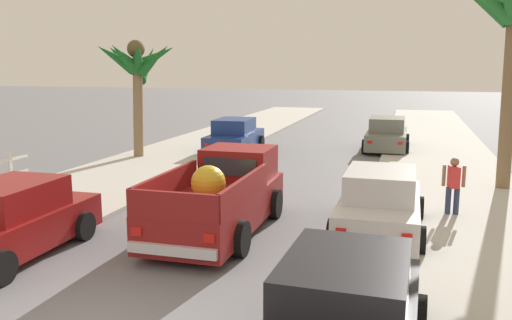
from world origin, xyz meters
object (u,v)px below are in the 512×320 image
(car_left_far, at_px, (387,135))
(palm_tree_right_fore, at_px, (137,65))
(pickup_truck, at_px, (222,198))
(car_right_near, at_px, (9,222))
(pedestrian, at_px, (453,184))
(car_left_near, at_px, (235,137))
(car_right_mid, at_px, (380,204))

(car_left_far, height_order, palm_tree_right_fore, palm_tree_right_fore)
(pickup_truck, distance_m, car_left_far, 14.01)
(car_right_near, xyz_separation_m, palm_tree_right_fore, (-3.09, 11.41, 3.21))
(pickup_truck, distance_m, palm_tree_right_fore, 11.31)
(pedestrian, bearing_deg, car_right_near, -148.96)
(car_right_near, bearing_deg, pickup_truck, 38.37)
(car_left_near, bearing_deg, pedestrian, -44.52)
(pickup_truck, height_order, car_right_near, pickup_truck)
(pickup_truck, xyz_separation_m, car_left_far, (3.26, 13.63, -0.08))
(palm_tree_right_fore, height_order, pedestrian, palm_tree_right_fore)
(car_right_near, bearing_deg, car_left_far, 67.38)
(car_right_mid, xyz_separation_m, palm_tree_right_fore, (-10.35, 7.82, 3.21))
(pickup_truck, xyz_separation_m, car_left_near, (-3.33, 11.10, -0.08))
(car_left_near, distance_m, pedestrian, 12.21)
(palm_tree_right_fore, bearing_deg, car_left_near, 37.13)
(car_right_near, bearing_deg, car_right_mid, 26.30)
(car_right_mid, bearing_deg, car_left_far, 91.73)
(car_left_far, bearing_deg, palm_tree_right_fore, -152.98)
(pickup_truck, xyz_separation_m, car_right_near, (-3.61, -2.86, -0.08))
(car_left_near, distance_m, palm_tree_right_fore, 5.32)
(car_left_far, distance_m, pedestrian, 11.29)
(car_right_near, height_order, palm_tree_right_fore, palm_tree_right_fore)
(pickup_truck, bearing_deg, pedestrian, 25.35)
(pickup_truck, height_order, car_left_near, pickup_truck)
(car_left_far, relative_size, pedestrian, 2.68)
(car_left_near, bearing_deg, car_right_mid, -56.07)
(car_right_near, xyz_separation_m, car_left_far, (6.87, 16.49, 0.00))
(car_right_near, distance_m, car_right_mid, 8.10)
(car_left_far, bearing_deg, pickup_truck, -103.44)
(pickup_truck, bearing_deg, car_right_near, -141.63)
(car_right_near, xyz_separation_m, car_right_mid, (7.26, 3.59, 0.00))
(palm_tree_right_fore, bearing_deg, car_right_near, -74.83)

